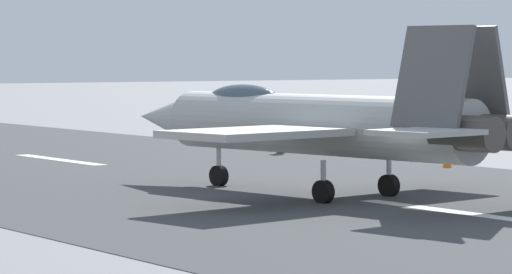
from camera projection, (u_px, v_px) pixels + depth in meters
ground_plane at (432, 209)px, 43.61m from camera, size 400.00×400.00×0.00m
runway_strip at (432, 209)px, 43.60m from camera, size 240.00×26.00×0.02m
fighter_jet at (314, 123)px, 47.79m from camera, size 18.09×13.64×5.70m
crew_person at (281, 137)px, 68.89m from camera, size 0.58×0.49×1.59m
marker_cone_mid at (447, 161)px, 59.99m from camera, size 0.44×0.44×0.55m
marker_cone_far at (285, 147)px, 69.65m from camera, size 0.44×0.44×0.55m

